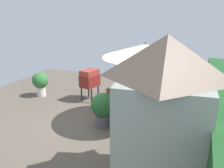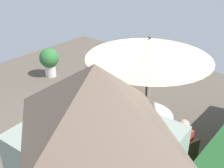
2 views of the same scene
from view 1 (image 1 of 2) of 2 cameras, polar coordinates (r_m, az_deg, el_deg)
name	(u,v)px [view 1 (image 1 of 2)]	position (r m, az deg, el deg)	size (l,w,h in m)	color
ground_plane	(96,124)	(7.68, -3.87, -9.35)	(11.00, 11.00, 0.00)	brown
hedge_backdrop	(222,117)	(6.79, 24.26, -7.01)	(7.02, 0.75, 1.65)	#1E4C23
garden_shed	(163,113)	(4.76, 11.84, -6.67)	(1.65, 1.88, 3.03)	gray
patio_table	(143,102)	(7.53, 7.30, -4.26)	(1.23, 1.23, 0.74)	white
patio_umbrella	(145,51)	(7.10, 7.80, 7.72)	(2.48, 2.48, 2.53)	#4C4C51
bbq_grill	(90,79)	(9.36, -5.24, 1.22)	(0.81, 0.67, 1.20)	maroon
chair_near_shed	(180,118)	(7.11, 15.54, -7.64)	(0.58, 0.59, 0.90)	olive
chair_far_side	(114,99)	(8.23, 0.40, -3.42)	(0.59, 0.59, 0.90)	olive
potted_plant_by_shed	(40,82)	(10.21, -16.40, 0.46)	(0.65, 0.65, 0.98)	silver
potted_plant_by_grill	(103,107)	(7.33, -2.07, -5.45)	(0.74, 0.74, 1.05)	#4C4C51
person_in_red	(178,108)	(7.03, 15.08, -5.53)	(0.40, 0.34, 1.26)	#CC3D33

